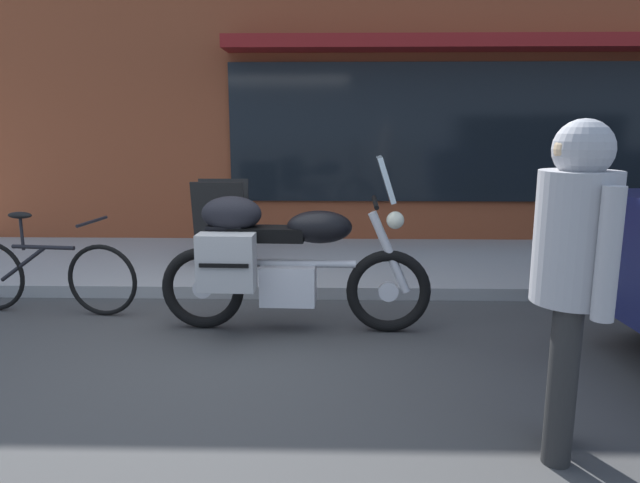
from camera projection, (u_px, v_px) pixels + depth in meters
name	position (u px, v px, depth m)	size (l,w,h in m)	color
ground_plane	(200.00, 356.00, 4.18)	(80.00, 80.00, 0.00)	#3C3C3C
touring_motorcycle	(278.00, 257.00, 4.58)	(2.19, 0.64, 1.42)	black
parked_bicycle	(45.00, 274.00, 5.08)	(1.69, 0.48, 0.91)	black
pedestrian_walking	(574.00, 253.00, 2.74)	(0.46, 0.55, 1.68)	#252525
sandwich_board_sign	(221.00, 224.00, 6.20)	(0.55, 0.42, 0.95)	black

